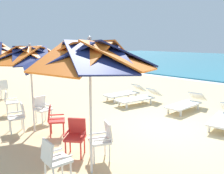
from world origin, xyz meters
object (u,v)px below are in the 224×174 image
object	(u,v)px
plastic_chair_2	(103,138)
sun_lounger_3	(125,93)
plastic_chair_8	(2,88)
plastic_chair_0	(76,134)
sun_lounger_1	(187,103)
plastic_chair_3	(42,108)
sun_lounger_2	(139,98)
beach_umbrella_1	(30,55)
plastic_chair_6	(10,101)
beach_umbrella_0	(90,56)
plastic_chair_5	(54,119)
plastic_chair_4	(18,115)
plastic_chair_1	(54,158)

from	to	relation	value
plastic_chair_2	sun_lounger_3	xyz separation A→B (m)	(-3.79, 4.66, -0.22)
plastic_chair_8	sun_lounger_3	world-z (taller)	plastic_chair_8
plastic_chair_2	sun_lounger_3	world-z (taller)	plastic_chair_2
plastic_chair_8	sun_lounger_3	size ratio (longest dim) A/B	0.40
plastic_chair_0	sun_lounger_1	distance (m)	5.30
plastic_chair_3	sun_lounger_2	bearing A→B (deg)	81.84
plastic_chair_0	beach_umbrella_1	size ratio (longest dim) A/B	0.34
plastic_chair_6	beach_umbrella_0	bearing A→B (deg)	-3.97
plastic_chair_3	sun_lounger_2	xyz separation A→B (m)	(0.59, 4.13, -0.22)
beach_umbrella_0	plastic_chair_5	world-z (taller)	beach_umbrella_0
plastic_chair_4	sun_lounger_2	world-z (taller)	plastic_chair_4
plastic_chair_0	plastic_chair_3	size ratio (longest dim) A/B	1.00
plastic_chair_4	plastic_chair_8	size ratio (longest dim) A/B	1.00
beach_umbrella_1	beach_umbrella_0	bearing A→B (deg)	-3.99
beach_umbrella_1	sun_lounger_1	world-z (taller)	beach_umbrella_1
beach_umbrella_0	beach_umbrella_1	xyz separation A→B (m)	(-2.98, 0.21, -0.12)
plastic_chair_1	sun_lounger_1	bearing A→B (deg)	98.54
plastic_chair_0	plastic_chair_3	bearing A→B (deg)	168.46
plastic_chair_3	plastic_chair_0	bearing A→B (deg)	-11.54
plastic_chair_1	plastic_chair_8	xyz separation A→B (m)	(-7.92, 1.83, 0.00)
plastic_chair_3	plastic_chair_5	size ratio (longest dim) A/B	1.00
plastic_chair_2	sun_lounger_1	distance (m)	5.06
plastic_chair_3	plastic_chair_6	bearing A→B (deg)	-165.25
plastic_chair_6	beach_umbrella_1	bearing A→B (deg)	-3.94
plastic_chair_6	sun_lounger_2	size ratio (longest dim) A/B	0.39
plastic_chair_0	sun_lounger_3	world-z (taller)	plastic_chair_0
plastic_chair_5	sun_lounger_3	size ratio (longest dim) A/B	0.40
beach_umbrella_0	plastic_chair_4	world-z (taller)	beach_umbrella_0
plastic_chair_0	plastic_chair_1	xyz separation A→B (m)	(0.71, -0.98, 0.00)
plastic_chair_2	plastic_chair_6	size ratio (longest dim) A/B	1.00
plastic_chair_1	sun_lounger_1	distance (m)	6.35
plastic_chair_1	sun_lounger_1	size ratio (longest dim) A/B	0.40
plastic_chair_3	plastic_chair_2	bearing A→B (deg)	-4.19
plastic_chair_6	sun_lounger_2	xyz separation A→B (m)	(2.23, 4.56, -0.22)
plastic_chair_6	sun_lounger_1	bearing A→B (deg)	51.53
plastic_chair_2	beach_umbrella_1	size ratio (longest dim) A/B	0.34
plastic_chair_6	sun_lounger_3	bearing A→B (deg)	76.67
plastic_chair_3	plastic_chair_1	bearing A→B (deg)	-24.13
beach_umbrella_1	plastic_chair_3	distance (m)	1.94
plastic_chair_0	beach_umbrella_0	bearing A→B (deg)	-15.09
plastic_chair_4	plastic_chair_5	size ratio (longest dim) A/B	1.00
plastic_chair_8	sun_lounger_2	size ratio (longest dim) A/B	0.39
plastic_chair_5	sun_lounger_3	distance (m)	5.06
plastic_chair_2	plastic_chair_4	xyz separation A→B (m)	(-3.01, -0.67, 0.00)
plastic_chair_3	plastic_chair_5	xyz separation A→B (m)	(1.31, -0.31, 0.00)
plastic_chair_0	plastic_chair_8	world-z (taller)	same
plastic_chair_2	beach_umbrella_0	bearing A→B (deg)	-62.14
plastic_chair_1	plastic_chair_4	world-z (taller)	same
plastic_chair_2	plastic_chair_8	world-z (taller)	same
plastic_chair_0	plastic_chair_8	distance (m)	7.26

